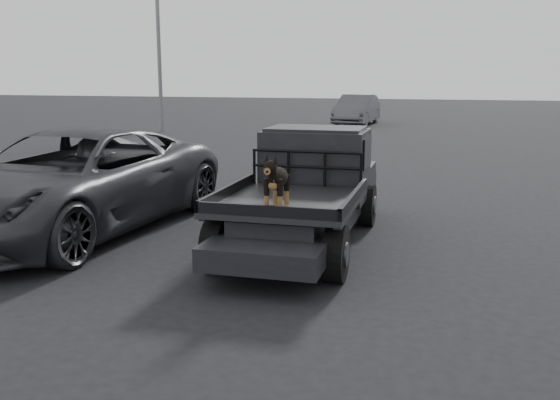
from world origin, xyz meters
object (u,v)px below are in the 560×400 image
(dog, at_px, (277,183))
(parked_suv, at_px, (72,181))
(distant_car_a, at_px, (357,110))
(flatbed_ute, at_px, (303,216))

(dog, distance_m, parked_suv, 4.34)
(distant_car_a, bearing_deg, parked_suv, -89.42)
(dog, xyz_separation_m, distant_car_a, (-2.59, 25.52, -0.50))
(dog, bearing_deg, flatbed_ute, 90.88)
(flatbed_ute, xyz_separation_m, distant_car_a, (-2.56, 23.82, 0.33))
(parked_suv, bearing_deg, distant_car_a, 91.07)
(flatbed_ute, distance_m, dog, 1.89)
(flatbed_ute, relative_size, distant_car_a, 1.13)
(distant_car_a, bearing_deg, dog, -80.13)
(flatbed_ute, height_order, dog, dog)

